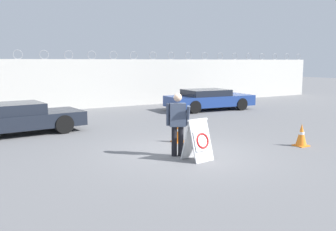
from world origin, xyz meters
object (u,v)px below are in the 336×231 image
at_px(barricade_sign, 198,140).
at_px(traffic_cone_near, 179,132).
at_px(parked_car_far_side, 209,99).
at_px(parked_car_front_coupe, 15,118).
at_px(security_guard, 178,122).
at_px(traffic_cone_mid, 301,135).

distance_m(barricade_sign, traffic_cone_near, 2.26).
bearing_deg(parked_car_far_side, parked_car_front_coupe, -164.42).
relative_size(security_guard, traffic_cone_near, 2.55).
xyz_separation_m(parked_car_front_coupe, parked_car_far_side, (9.93, 1.97, -0.01)).
bearing_deg(security_guard, barricade_sign, -44.32).
distance_m(traffic_cone_mid, parked_car_far_side, 8.77).
height_order(traffic_cone_near, parked_car_front_coupe, parked_car_front_coupe).
xyz_separation_m(barricade_sign, traffic_cone_near, (0.72, 2.13, -0.21)).
xyz_separation_m(security_guard, parked_car_far_side, (6.59, 7.46, -0.38)).
height_order(barricade_sign, parked_car_far_side, parked_car_far_side).
relative_size(security_guard, traffic_cone_mid, 2.49).
bearing_deg(traffic_cone_near, security_guard, -123.01).
bearing_deg(traffic_cone_near, barricade_sign, -108.73).
height_order(parked_car_front_coupe, parked_car_far_side, parked_car_front_coupe).
bearing_deg(parked_car_front_coupe, parked_car_far_side, 6.22).
distance_m(traffic_cone_near, traffic_cone_mid, 3.77).
xyz_separation_m(barricade_sign, traffic_cone_mid, (3.65, -0.25, -0.20)).
bearing_deg(traffic_cone_mid, parked_car_far_side, 72.16).
relative_size(traffic_cone_mid, parked_car_far_side, 0.15).
relative_size(traffic_cone_near, traffic_cone_mid, 0.97).
xyz_separation_m(security_guard, traffic_cone_near, (0.97, 1.49, -0.62)).
distance_m(security_guard, traffic_cone_mid, 4.05).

